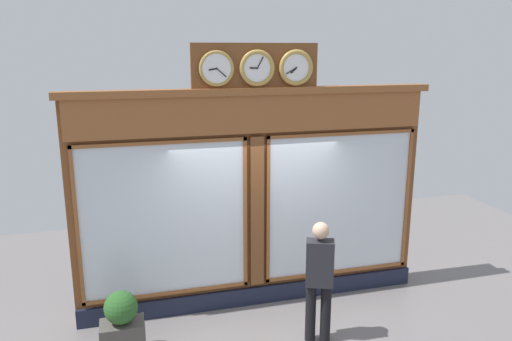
{
  "coord_description": "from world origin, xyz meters",
  "views": [
    {
      "loc": [
        1.87,
        6.73,
        3.85
      ],
      "look_at": [
        0.0,
        0.0,
        2.12
      ],
      "focal_mm": 34.71,
      "sensor_mm": 36.0,
      "label": 1
    }
  ],
  "objects": [
    {
      "name": "shop_facade",
      "position": [
        -0.0,
        -0.12,
        1.7
      ],
      "size": [
        5.38,
        0.42,
        3.93
      ],
      "color": "brown",
      "rests_on": "ground_plane"
    },
    {
      "name": "pedestrian",
      "position": [
        -0.53,
        1.2,
        0.93
      ],
      "size": [
        0.42,
        0.34,
        1.69
      ],
      "color": "black",
      "rests_on": "ground_plane"
    },
    {
      "name": "planter_box",
      "position": [
        2.01,
        0.82,
        0.23
      ],
      "size": [
        0.56,
        0.36,
        0.45
      ],
      "primitive_type": "cube",
      "color": "#4C4742",
      "rests_on": "ground_plane"
    },
    {
      "name": "planter_shrub",
      "position": [
        2.01,
        0.82,
        0.67
      ],
      "size": [
        0.42,
        0.42,
        0.42
      ],
      "primitive_type": "sphere",
      "color": "#285623",
      "rests_on": "planter_box"
    }
  ]
}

